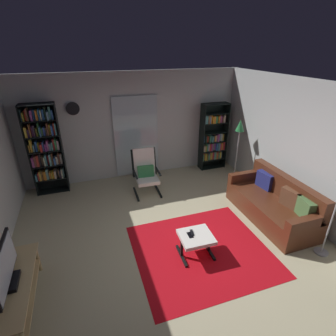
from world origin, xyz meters
The scene contains 16 objects.
ground_plane centered at (0.00, 0.00, 0.00)m, with size 7.02×7.02×0.00m, color #BAB08B.
wall_back centered at (0.00, 2.90, 1.30)m, with size 5.60×0.06×2.60m, color silver.
wall_right centered at (2.70, 0.00, 1.30)m, with size 0.06×6.00×2.60m, color silver.
glass_door_panel centered at (0.05, 2.83, 1.05)m, with size 1.10×0.01×2.00m, color silver.
area_rug centered at (0.42, -0.29, 0.00)m, with size 2.18×1.98×0.01m, color red.
tv_stand centered at (-2.29, -0.53, 0.32)m, with size 0.49×1.40×0.48m.
television centered at (-2.29, -0.52, 0.73)m, with size 0.20×0.88×0.53m.
bookshelf_near_tv centered at (-2.03, 2.64, 1.09)m, with size 0.70×0.30×2.05m.
bookshelf_near_sofa centered at (2.08, 2.64, 0.84)m, with size 0.71×0.30×1.78m.
leather_sofa centered at (2.14, 0.12, 0.31)m, with size 0.81×1.89×0.84m.
lounge_armchair centered at (0.03, 1.91, 0.53)m, with size 0.58×0.67×1.02m.
ottoman centered at (0.29, -0.33, 0.32)m, with size 0.54×0.50×0.38m.
tv_remote centered at (0.24, -0.25, 0.39)m, with size 0.04×0.14×0.02m, color black.
cell_phone centered at (0.19, -0.29, 0.39)m, with size 0.07×0.14×0.01m, color black.
floor_lamp_by_shelf centered at (2.32, 1.80, 1.27)m, with size 0.22×0.22×1.54m.
wall_clock centered at (-1.34, 2.82, 1.85)m, with size 0.29×0.03×0.29m.
Camera 1 is at (-1.18, -3.27, 3.12)m, focal length 27.76 mm.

